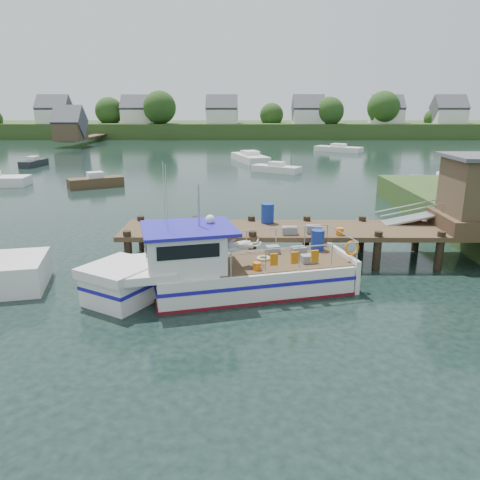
{
  "coord_description": "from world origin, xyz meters",
  "views": [
    {
      "loc": [
        -0.91,
        -19.19,
        6.42
      ],
      "look_at": [
        -1.0,
        -1.5,
        1.3
      ],
      "focal_mm": 35.0,
      "sensor_mm": 36.0,
      "label": 1
    }
  ],
  "objects_px": {
    "moored_far": "(338,149)",
    "moored_e": "(34,163)",
    "dock": "(419,209)",
    "moored_b": "(276,169)",
    "moored_rowboat": "(96,182)",
    "lobster_boat": "(219,270)",
    "moored_d": "(250,158)",
    "moored_c": "(448,180)"
  },
  "relations": [
    {
      "from": "dock",
      "to": "moored_c",
      "type": "distance_m",
      "value": 22.52
    },
    {
      "from": "moored_far",
      "to": "moored_c",
      "type": "height_order",
      "value": "moored_far"
    },
    {
      "from": "moored_rowboat",
      "to": "moored_far",
      "type": "height_order",
      "value": "moored_rowboat"
    },
    {
      "from": "moored_b",
      "to": "moored_d",
      "type": "distance_m",
      "value": 9.76
    },
    {
      "from": "moored_far",
      "to": "moored_e",
      "type": "xyz_separation_m",
      "value": [
        -36.32,
        -16.8,
        -0.01
      ]
    },
    {
      "from": "lobster_boat",
      "to": "moored_c",
      "type": "height_order",
      "value": "lobster_boat"
    },
    {
      "from": "moored_far",
      "to": "moored_e",
      "type": "height_order",
      "value": "moored_far"
    },
    {
      "from": "dock",
      "to": "moored_far",
      "type": "distance_m",
      "value": 48.89
    },
    {
      "from": "moored_c",
      "to": "moored_d",
      "type": "relative_size",
      "value": 0.79
    },
    {
      "from": "lobster_boat",
      "to": "moored_rowboat",
      "type": "height_order",
      "value": "lobster_boat"
    },
    {
      "from": "moored_rowboat",
      "to": "moored_far",
      "type": "bearing_deg",
      "value": 49.52
    },
    {
      "from": "lobster_boat",
      "to": "moored_rowboat",
      "type": "distance_m",
      "value": 24.72
    },
    {
      "from": "moored_d",
      "to": "moored_e",
      "type": "relative_size",
      "value": 1.91
    },
    {
      "from": "moored_e",
      "to": "moored_rowboat",
      "type": "bearing_deg",
      "value": -55.1
    },
    {
      "from": "lobster_boat",
      "to": "moored_d",
      "type": "distance_m",
      "value": 40.18
    },
    {
      "from": "moored_d",
      "to": "dock",
      "type": "bearing_deg",
      "value": -67.77
    },
    {
      "from": "moored_rowboat",
      "to": "dock",
      "type": "bearing_deg",
      "value": -43.7
    },
    {
      "from": "moored_far",
      "to": "lobster_boat",
      "type": "bearing_deg",
      "value": -86.62
    },
    {
      "from": "moored_c",
      "to": "moored_e",
      "type": "relative_size",
      "value": 1.51
    },
    {
      "from": "moored_far",
      "to": "moored_d",
      "type": "relative_size",
      "value": 0.87
    },
    {
      "from": "moored_d",
      "to": "lobster_boat",
      "type": "bearing_deg",
      "value": -80.4
    },
    {
      "from": "moored_rowboat",
      "to": "moored_far",
      "type": "xyz_separation_m",
      "value": [
        25.56,
        30.13,
        -0.04
      ]
    },
    {
      "from": "lobster_boat",
      "to": "moored_far",
      "type": "relative_size",
      "value": 1.43
    },
    {
      "from": "moored_far",
      "to": "moored_b",
      "type": "height_order",
      "value": "moored_far"
    },
    {
      "from": "lobster_boat",
      "to": "moored_b",
      "type": "xyz_separation_m",
      "value": [
        4.16,
        30.7,
        -0.45
      ]
    },
    {
      "from": "moored_b",
      "to": "moored_d",
      "type": "height_order",
      "value": "moored_d"
    },
    {
      "from": "moored_b",
      "to": "moored_e",
      "type": "height_order",
      "value": "moored_e"
    },
    {
      "from": "moored_far",
      "to": "dock",
      "type": "bearing_deg",
      "value": -78.46
    },
    {
      "from": "dock",
      "to": "moored_d",
      "type": "relative_size",
      "value": 2.13
    },
    {
      "from": "lobster_boat",
      "to": "moored_far",
      "type": "height_order",
      "value": "lobster_boat"
    },
    {
      "from": "dock",
      "to": "moored_b",
      "type": "xyz_separation_m",
      "value": [
        -4.08,
        26.91,
        -1.84
      ]
    },
    {
      "from": "moored_rowboat",
      "to": "lobster_boat",
      "type": "bearing_deg",
      "value": -63.62
    },
    {
      "from": "moored_rowboat",
      "to": "moored_e",
      "type": "bearing_deg",
      "value": 128.77
    },
    {
      "from": "dock",
      "to": "moored_c",
      "type": "height_order",
      "value": "dock"
    },
    {
      "from": "moored_far",
      "to": "moored_d",
      "type": "bearing_deg",
      "value": -117.71
    },
    {
      "from": "lobster_boat",
      "to": "moored_e",
      "type": "bearing_deg",
      "value": 107.26
    },
    {
      "from": "moored_far",
      "to": "moored_b",
      "type": "xyz_separation_m",
      "value": [
        -10.35,
        -21.55,
        -0.02
      ]
    },
    {
      "from": "moored_d",
      "to": "moored_b",
      "type": "bearing_deg",
      "value": -63.39
    },
    {
      "from": "moored_far",
      "to": "moored_d",
      "type": "xyz_separation_m",
      "value": [
        -12.8,
        -12.1,
        0.05
      ]
    },
    {
      "from": "dock",
      "to": "moored_b",
      "type": "height_order",
      "value": "dock"
    },
    {
      "from": "moored_rowboat",
      "to": "moored_b",
      "type": "height_order",
      "value": "moored_rowboat"
    },
    {
      "from": "moored_c",
      "to": "moored_d",
      "type": "bearing_deg",
      "value": 151.1
    }
  ]
}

